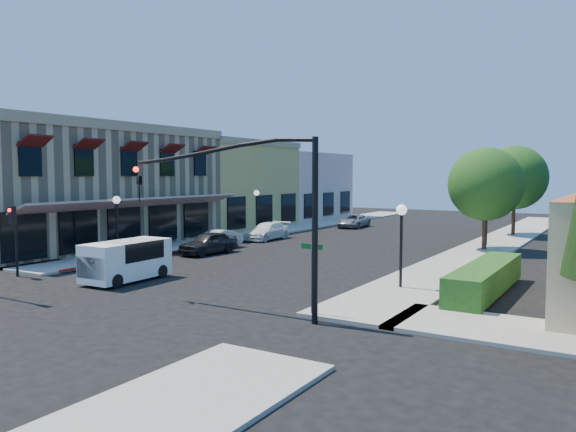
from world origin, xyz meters
The scene contains 22 objects.
ground centered at (0.00, 0.00, 0.00)m, with size 120.00×120.00×0.00m, color black.
sidewalk_left centered at (-8.75, 27.00, 0.06)m, with size 3.50×50.00×0.12m, color gray.
sidewalk_right centered at (8.75, 27.00, 0.06)m, with size 3.50×50.00×0.12m, color gray.
curb_red_strip centered at (-6.90, 8.00, 0.00)m, with size 0.25×10.00×0.06m, color maroon.
corner_brick_building centered at (-15.45, 11.00, 4.01)m, with size 11.77×18.20×8.10m.
yellow_stucco_building centered at (-15.50, 26.00, 3.80)m, with size 10.00×12.00×7.60m, color tan.
pink_stucco_building centered at (-15.50, 38.00, 3.50)m, with size 10.00×12.00×7.00m, color #C89B97.
hedge centered at (11.70, 9.00, 0.00)m, with size 1.40×8.00×1.10m, color #1D4B15.
street_tree_a centered at (8.80, 22.00, 4.19)m, with size 4.56×4.56×6.48m.
street_tree_b centered at (8.80, 32.00, 4.54)m, with size 4.94×4.94×7.02m.
signal_mast_arm centered at (5.86, 1.50, 4.09)m, with size 8.01×0.39×6.00m.
secondary_signal centered at (-8.00, 1.41, 2.32)m, with size 0.28×0.42×3.32m.
street_name_sign centered at (7.50, 2.20, 1.70)m, with size 0.80×0.06×2.50m.
lamppost_left_near centered at (-8.50, 8.00, 2.74)m, with size 0.44×0.44×3.57m.
lamppost_left_far centered at (-8.50, 22.00, 2.74)m, with size 0.44×0.44×3.57m.
lamppost_right_near centered at (8.50, 8.00, 2.74)m, with size 0.44×0.44×3.57m.
lamppost_right_far centered at (8.50, 24.00, 2.74)m, with size 0.44×0.44×3.57m.
white_van centered at (-2.71, 3.35, 1.05)m, with size 1.93×4.14×1.81m.
parked_car_a centered at (-5.11, 12.00, 0.68)m, with size 1.60×3.97×1.35m, color black.
parked_car_b centered at (-6.20, 14.13, 0.60)m, with size 1.28×3.67×1.21m, color #B6B8BC.
parked_car_c centered at (-6.20, 20.00, 0.63)m, with size 1.76×4.33×1.26m, color white.
parked_car_d centered at (-4.80, 32.00, 0.59)m, with size 1.96×4.26×1.18m, color gray.
Camera 1 is at (16.58, -14.11, 4.83)m, focal length 35.00 mm.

